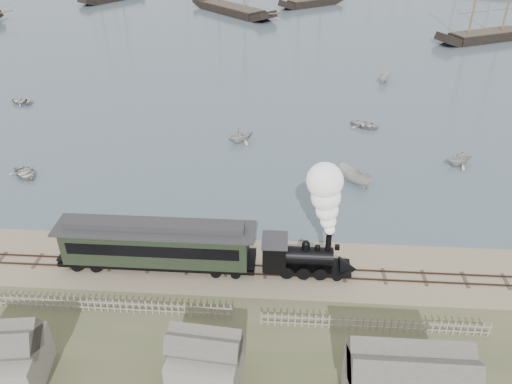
{
  "coord_description": "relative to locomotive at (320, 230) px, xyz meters",
  "views": [
    {
      "loc": [
        6.25,
        -31.27,
        25.29
      ],
      "look_at": [
        3.88,
        3.84,
        3.5
      ],
      "focal_mm": 35.0,
      "sensor_mm": 36.0,
      "label": 1
    }
  ],
  "objects": [
    {
      "name": "ground",
      "position": [
        -8.87,
        2.0,
        -4.13
      ],
      "size": [
        600.0,
        600.0,
        0.0
      ],
      "primitive_type": "plane",
      "color": "gray",
      "rests_on": "ground"
    },
    {
      "name": "rail_track",
      "position": [
        -8.87,
        0.0,
        -4.09
      ],
      "size": [
        120.0,
        1.8,
        0.16
      ],
      "color": "#39281F",
      "rests_on": "ground"
    },
    {
      "name": "picket_fence_west",
      "position": [
        -15.37,
        -5.0,
        -4.13
      ],
      "size": [
        19.0,
        0.1,
        1.2
      ],
      "primitive_type": null,
      "color": "gray",
      "rests_on": "ground"
    },
    {
      "name": "picket_fence_east",
      "position": [
        3.63,
        -5.5,
        -4.13
      ],
      "size": [
        15.0,
        0.1,
        1.2
      ],
      "primitive_type": null,
      "color": "gray",
      "rests_on": "ground"
    },
    {
      "name": "shed_left",
      "position": [
        -18.87,
        -11.0,
        -4.13
      ],
      "size": [
        5.0,
        4.0,
        4.1
      ],
      "primitive_type": null,
      "color": "gray",
      "rests_on": "ground"
    },
    {
      "name": "shed_mid",
      "position": [
        -6.87,
        -10.0,
        -4.13
      ],
      "size": [
        4.0,
        3.5,
        3.6
      ],
      "primitive_type": null,
      "color": "gray",
      "rests_on": "ground"
    },
    {
      "name": "locomotive",
      "position": [
        0.0,
        0.0,
        0.0
      ],
      "size": [
        7.16,
        2.67,
        8.93
      ],
      "color": "black",
      "rests_on": "ground"
    },
    {
      "name": "passenger_coach",
      "position": [
        -12.13,
        -0.0,
        -1.85
      ],
      "size": [
        14.92,
        2.88,
        3.62
      ],
      "color": "black",
      "rests_on": "ground"
    },
    {
      "name": "beached_dinghy",
      "position": [
        -16.85,
        3.14,
        -3.79
      ],
      "size": [
        3.18,
        3.82,
        0.68
      ],
      "primitive_type": "imported",
      "rotation": [
        0.0,
        0.0,
        1.29
      ],
      "color": "#BBB9B1",
      "rests_on": "ground"
    },
    {
      "name": "rowboat_0",
      "position": [
        -28.88,
        12.79,
        -3.71
      ],
      "size": [
        4.16,
        4.21,
        0.72
      ],
      "primitive_type": "imported",
      "rotation": [
        0.0,
        0.0,
        0.82
      ],
      "color": "#BBB9B1",
      "rests_on": "harbor_water"
    },
    {
      "name": "rowboat_1",
      "position": [
        -7.9,
        22.19,
        -3.22
      ],
      "size": [
        4.09,
        4.22,
        1.7
      ],
      "primitive_type": "imported",
      "rotation": [
        0.0,
        0.0,
        2.15
      ],
      "color": "#BBB9B1",
      "rests_on": "harbor_water"
    },
    {
      "name": "rowboat_2",
      "position": [
        4.1,
        13.65,
        -3.27
      ],
      "size": [
        4.04,
        3.97,
        1.59
      ],
      "primitive_type": "imported",
      "rotation": [
        0.0,
        0.0,
        3.91
      ],
      "color": "#BBB9B1",
      "rests_on": "harbor_water"
    },
    {
      "name": "rowboat_3",
      "position": [
        6.85,
        27.11,
        -3.7
      ],
      "size": [
        3.89,
        4.3,
        0.73
      ],
      "primitive_type": "imported",
      "rotation": [
        0.0,
        0.0,
        1.08
      ],
      "color": "#BBB9B1",
      "rests_on": "harbor_water"
    },
    {
      "name": "rowboat_4",
      "position": [
        15.52,
        18.19,
        -3.26
      ],
      "size": [
        3.59,
        3.83,
        1.61
      ],
      "primitive_type": "imported",
      "rotation": [
        0.0,
        0.0,
        5.09
      ],
      "color": "#BBB9B1",
      "rests_on": "harbor_water"
    },
    {
      "name": "rowboat_5",
      "position": [
        11.65,
        43.92,
        -3.41
      ],
      "size": [
        3.62,
        2.69,
        1.32
      ],
      "primitive_type": "imported",
      "rotation": [
        0.0,
        0.0,
        2.67
      ],
      "color": "#BBB9B1",
      "rests_on": "harbor_water"
    },
    {
      "name": "rowboat_6",
      "position": [
        -38.53,
        31.92,
        -3.71
      ],
      "size": [
        3.54,
        4.09,
        0.71
      ],
      "primitive_type": "imported",
      "rotation": [
        0.0,
        0.0,
        4.33
      ],
      "color": "#BBB9B1",
      "rests_on": "harbor_water"
    }
  ]
}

